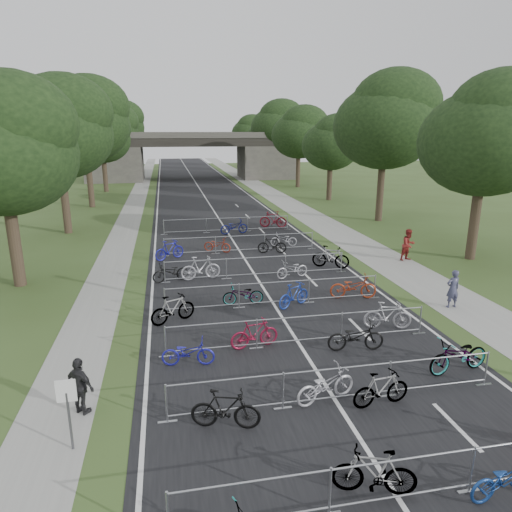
{
  "coord_description": "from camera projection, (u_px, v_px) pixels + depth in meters",
  "views": [
    {
      "loc": [
        -4.34,
        -6.84,
        7.26
      ],
      "look_at": [
        0.01,
        15.09,
        1.1
      ],
      "focal_mm": 32.0,
      "sensor_mm": 36.0,
      "label": 1
    }
  ],
  "objects": [
    {
      "name": "ground",
      "position": [
        401.0,
        503.0,
        9.21
      ],
      "size": [
        200.0,
        200.0,
        0.0
      ],
      "primitive_type": "plane",
      "color": "#394E21",
      "rests_on": "ground"
    },
    {
      "name": "road",
      "position": [
        201.0,
        191.0,
        56.49
      ],
      "size": [
        11.0,
        140.0,
        0.01
      ],
      "primitive_type": "cube",
      "color": "black",
      "rests_on": "ground"
    },
    {
      "name": "sidewalk_right",
      "position": [
        264.0,
        190.0,
        57.99
      ],
      "size": [
        3.0,
        140.0,
        0.01
      ],
      "primitive_type": "cube",
      "color": "gray",
      "rests_on": "ground"
    },
    {
      "name": "sidewalk_left",
      "position": [
        139.0,
        193.0,
        55.08
      ],
      "size": [
        2.0,
        140.0,
        0.01
      ],
      "primitive_type": "cube",
      "color": "gray",
      "rests_on": "ground"
    },
    {
      "name": "lane_markings",
      "position": [
        201.0,
        191.0,
        56.49
      ],
      "size": [
        0.12,
        140.0,
        0.0
      ],
      "primitive_type": "cube",
      "color": "silver",
      "rests_on": "ground"
    },
    {
      "name": "overpass_bridge",
      "position": [
        193.0,
        156.0,
        69.74
      ],
      "size": [
        31.0,
        8.0,
        7.05
      ],
      "color": "#423F3B",
      "rests_on": "ground"
    },
    {
      "name": "park_sign",
      "position": [
        67.0,
        402.0,
        10.43
      ],
      "size": [
        0.45,
        0.06,
        1.83
      ],
      "color": "#4C4C51",
      "rests_on": "ground"
    },
    {
      "name": "tree_left_0",
      "position": [
        3.0,
        148.0,
        20.41
      ],
      "size": [
        6.72,
        6.72,
        10.25
      ],
      "color": "#33261C",
      "rests_on": "ground"
    },
    {
      "name": "tree_right_0",
      "position": [
        488.0,
        137.0,
        24.89
      ],
      "size": [
        7.17,
        7.17,
        10.93
      ],
      "color": "#33261C",
      "rests_on": "ground"
    },
    {
      "name": "tree_left_1",
      "position": [
        59.0,
        130.0,
        31.54
      ],
      "size": [
        7.56,
        7.56,
        11.53
      ],
      "color": "#33261C",
      "rests_on": "ground"
    },
    {
      "name": "tree_right_1",
      "position": [
        387.0,
        122.0,
        35.98
      ],
      "size": [
        8.18,
        8.18,
        12.47
      ],
      "color": "#33261C",
      "rests_on": "ground"
    },
    {
      "name": "tree_left_2",
      "position": [
        85.0,
        121.0,
        42.67
      ],
      "size": [
        8.4,
        8.4,
        12.81
      ],
      "color": "#33261C",
      "rests_on": "ground"
    },
    {
      "name": "tree_right_2",
      "position": [
        332.0,
        144.0,
        47.84
      ],
      "size": [
        6.16,
        6.16,
        9.39
      ],
      "color": "#33261C",
      "rests_on": "ground"
    },
    {
      "name": "tree_left_3",
      "position": [
        103.0,
        137.0,
        54.45
      ],
      "size": [
        6.72,
        6.72,
        10.25
      ],
      "color": "#33261C",
      "rests_on": "ground"
    },
    {
      "name": "tree_right_3",
      "position": [
        300.0,
        133.0,
        58.93
      ],
      "size": [
        7.17,
        7.17,
        10.93
      ],
      "color": "#33261C",
      "rests_on": "ground"
    },
    {
      "name": "tree_left_4",
      "position": [
        112.0,
        130.0,
        65.58
      ],
      "size": [
        7.56,
        7.56,
        11.53
      ],
      "color": "#33261C",
      "rests_on": "ground"
    },
    {
      "name": "tree_right_4",
      "position": [
        278.0,
        126.0,
        70.02
      ],
      "size": [
        8.18,
        8.18,
        12.47
      ],
      "color": "#33261C",
      "rests_on": "ground"
    },
    {
      "name": "tree_left_5",
      "position": [
        119.0,
        125.0,
        76.71
      ],
      "size": [
        8.4,
        8.4,
        12.81
      ],
      "color": "#33261C",
      "rests_on": "ground"
    },
    {
      "name": "tree_right_5",
      "position": [
        262.0,
        138.0,
        81.88
      ],
      "size": [
        6.16,
        6.16,
        9.39
      ],
      "color": "#33261C",
      "rests_on": "ground"
    },
    {
      "name": "tree_left_6",
      "position": [
        126.0,
        135.0,
        88.49
      ],
      "size": [
        6.72,
        6.72,
        10.25
      ],
      "color": "#33261C",
      "rests_on": "ground"
    },
    {
      "name": "tree_right_6",
      "position": [
        250.0,
        132.0,
        92.97
      ],
      "size": [
        7.17,
        7.17,
        10.93
      ],
      "color": "#33261C",
      "rests_on": "ground"
    },
    {
      "name": "barrier_row_0",
      "position": [
        403.0,
        480.0,
        9.06
      ],
      "size": [
        9.7,
        0.08,
        1.1
      ],
      "color": "#9A9CA1",
      "rests_on": "ground"
    },
    {
      "name": "barrier_row_1",
      "position": [
        337.0,
        385.0,
        12.47
      ],
      "size": [
        9.7,
        0.08,
        1.1
      ],
      "color": "#9A9CA1",
      "rests_on": "ground"
    },
    {
      "name": "barrier_row_2",
      "position": [
        300.0,
        330.0,
        15.87
      ],
      "size": [
        9.7,
        0.08,
        1.1
      ],
      "color": "#9A9CA1",
      "rests_on": "ground"
    },
    {
      "name": "barrier_row_3",
      "position": [
        274.0,
        293.0,
        19.47
      ],
      "size": [
        9.7,
        0.08,
        1.1
      ],
      "color": "#9A9CA1",
      "rests_on": "ground"
    },
    {
      "name": "barrier_row_4",
      "position": [
        256.0,
        267.0,
        23.25
      ],
      "size": [
        9.7,
        0.08,
        1.1
      ],
      "color": "#9A9CA1",
      "rests_on": "ground"
    },
    {
      "name": "barrier_row_5",
      "position": [
        240.0,
        244.0,
        27.98
      ],
      "size": [
        9.7,
        0.08,
        1.1
      ],
      "color": "#9A9CA1",
      "rests_on": "ground"
    },
    {
      "name": "barrier_row_6",
      "position": [
        227.0,
        225.0,
        33.65
      ],
      "size": [
        9.7,
        0.08,
        1.1
      ],
      "color": "#9A9CA1",
      "rests_on": "ground"
    },
    {
      "name": "bike_1",
      "position": [
        374.0,
        472.0,
        9.31
      ],
      "size": [
        1.81,
        1.0,
        1.05
      ],
      "primitive_type": "imported",
      "rotation": [
        0.0,
        0.0,
        4.4
      ],
      "color": "#9A9CA1",
      "rests_on": "ground"
    },
    {
      "name": "bike_2",
      "position": [
        507.0,
        478.0,
        9.24
      ],
      "size": [
        1.8,
        0.78,
        0.92
      ],
      "primitive_type": "imported",
      "rotation": [
        0.0,
        0.0,
        1.67
      ],
      "color": "navy",
      "rests_on": "ground"
    },
    {
      "name": "bike_4",
      "position": [
        226.0,
        410.0,
        11.38
      ],
      "size": [
        1.85,
        0.98,
        1.07
      ],
      "primitive_type": "imported",
      "rotation": [
        0.0,
        0.0,
        1.29
      ],
      "color": "black",
      "rests_on": "ground"
    },
    {
      "name": "bike_5",
      "position": [
        326.0,
        385.0,
        12.56
      ],
      "size": [
        1.97,
        1.14,
        0.98
      ],
      "primitive_type": "imported",
      "rotation": [
        0.0,
        0.0,
        1.85
      ],
      "color": "silver",
      "rests_on": "ground"
    },
    {
      "name": "bike_6",
      "position": [
        381.0,
        389.0,
        12.33
      ],
      "size": [
        1.74,
        0.66,
        1.02
      ],
      "primitive_type": "imported",
      "rotation": [
        0.0,
        0.0,
        1.68
      ],
      "color": "#9A9CA1",
      "rests_on": "ground"
    },
    {
      "name": "bike_7",
      "position": [
        459.0,
        356.0,
        14.03
      ],
      "size": [
        2.24,
        1.07,
        1.13
      ],
      "primitive_type": "imported",
      "rotation": [
        0.0,
        0.0,
        4.87
      ],
      "color": "#9A9CA1",
      "rests_on": "ground"
    },
    {
      "name": "bike_8",
      "position": [
        188.0,
        353.0,
        14.49
      ],
      "size": [
        1.75,
        0.81,
        0.89
      ],
      "primitive_type": "imported",
      "rotation": [
        0.0,
        0.0,
        1.43
      ],
      "color": "#1E1DA0",
      "rests_on": "ground"
    },
    {
      "name": "bike_9",
      "position": [
        254.0,
        334.0,
        15.66
      ],
      "size": [
        1.8,
        0.78,
        1.04
      ],
      "primitive_type": "imported",
      "rotation": [
        0.0,
        0.0,
        1.75
      ],
      "color": "maroon",
      "rests_on": "ground"
    },
    {
      "name": "bike_10",
      "position": [
        356.0,
        337.0,
        15.46
      ],
      "size": [
        2.0,
        0.89,
        1.02
      ],
      "primitive_type": "imported",
      "rotation": [
        0.0,
        0.0,
        1.46
      ],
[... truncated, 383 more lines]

